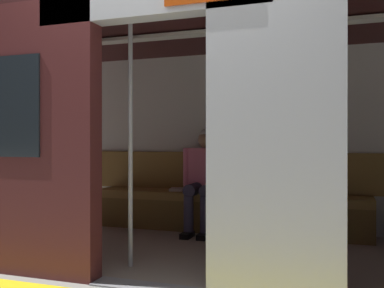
{
  "coord_description": "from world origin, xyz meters",
  "views": [
    {
      "loc": [
        -1.26,
        2.75,
        1.0
      ],
      "look_at": [
        0.09,
        -1.12,
        0.99
      ],
      "focal_mm": 41.11,
      "sensor_mm": 36.0,
      "label": 1
    }
  ],
  "objects_px": {
    "bench_seat": "(225,202)",
    "person_seated": "(205,173)",
    "train_car": "(194,97)",
    "grab_pole_far": "(222,141)",
    "handbag": "(237,186)",
    "book": "(177,189)",
    "grab_pole_door": "(130,141)"
  },
  "relations": [
    {
      "from": "bench_seat",
      "to": "person_seated",
      "type": "distance_m",
      "value": 0.39
    },
    {
      "from": "person_seated",
      "to": "train_car",
      "type": "bearing_deg",
      "value": 100.77
    },
    {
      "from": "train_car",
      "to": "person_seated",
      "type": "xyz_separation_m",
      "value": [
        0.16,
        -0.86,
        -0.76
      ]
    },
    {
      "from": "book",
      "to": "grab_pole_far",
      "type": "height_order",
      "value": "grab_pole_far"
    },
    {
      "from": "train_car",
      "to": "grab_pole_far",
      "type": "relative_size",
      "value": 3.15
    },
    {
      "from": "grab_pole_door",
      "to": "grab_pole_far",
      "type": "xyz_separation_m",
      "value": [
        -0.73,
        -0.1,
        0.0
      ]
    },
    {
      "from": "bench_seat",
      "to": "train_car",
      "type": "bearing_deg",
      "value": 86.94
    },
    {
      "from": "person_seated",
      "to": "grab_pole_door",
      "type": "height_order",
      "value": "grab_pole_door"
    },
    {
      "from": "person_seated",
      "to": "grab_pole_door",
      "type": "distance_m",
      "value": 1.56
    },
    {
      "from": "handbag",
      "to": "book",
      "type": "height_order",
      "value": "handbag"
    },
    {
      "from": "grab_pole_door",
      "to": "train_car",
      "type": "bearing_deg",
      "value": -115.83
    },
    {
      "from": "person_seated",
      "to": "grab_pole_far",
      "type": "height_order",
      "value": "grab_pole_far"
    },
    {
      "from": "train_car",
      "to": "person_seated",
      "type": "height_order",
      "value": "train_car"
    },
    {
      "from": "grab_pole_far",
      "to": "bench_seat",
      "type": "bearing_deg",
      "value": -76.0
    },
    {
      "from": "person_seated",
      "to": "handbag",
      "type": "bearing_deg",
      "value": -164.99
    },
    {
      "from": "bench_seat",
      "to": "handbag",
      "type": "height_order",
      "value": "handbag"
    },
    {
      "from": "bench_seat",
      "to": "grab_pole_far",
      "type": "bearing_deg",
      "value": 104.0
    },
    {
      "from": "train_car",
      "to": "book",
      "type": "relative_size",
      "value": 29.09
    },
    {
      "from": "train_car",
      "to": "grab_pole_far",
      "type": "xyz_separation_m",
      "value": [
        -0.41,
        0.55,
        -0.4
      ]
    },
    {
      "from": "bench_seat",
      "to": "handbag",
      "type": "xyz_separation_m",
      "value": [
        -0.13,
        -0.04,
        0.19
      ]
    },
    {
      "from": "bench_seat",
      "to": "book",
      "type": "bearing_deg",
      "value": -5.58
    },
    {
      "from": "person_seated",
      "to": "grab_pole_far",
      "type": "relative_size",
      "value": 0.57
    },
    {
      "from": "handbag",
      "to": "book",
      "type": "distance_m",
      "value": 0.73
    },
    {
      "from": "book",
      "to": "grab_pole_door",
      "type": "distance_m",
      "value": 1.74
    },
    {
      "from": "handbag",
      "to": "bench_seat",
      "type": "bearing_deg",
      "value": 16.58
    },
    {
      "from": "person_seated",
      "to": "grab_pole_door",
      "type": "bearing_deg",
      "value": 84.22
    },
    {
      "from": "bench_seat",
      "to": "grab_pole_door",
      "type": "bearing_deg",
      "value": 76.87
    },
    {
      "from": "bench_seat",
      "to": "person_seated",
      "type": "xyz_separation_m",
      "value": [
        0.21,
        0.05,
        0.32
      ]
    },
    {
      "from": "train_car",
      "to": "book",
      "type": "height_order",
      "value": "train_car"
    },
    {
      "from": "train_car",
      "to": "bench_seat",
      "type": "relative_size",
      "value": 2.06
    },
    {
      "from": "train_car",
      "to": "bench_seat",
      "type": "distance_m",
      "value": 1.42
    },
    {
      "from": "train_car",
      "to": "handbag",
      "type": "xyz_separation_m",
      "value": [
        -0.18,
        -0.95,
        -0.9
      ]
    }
  ]
}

